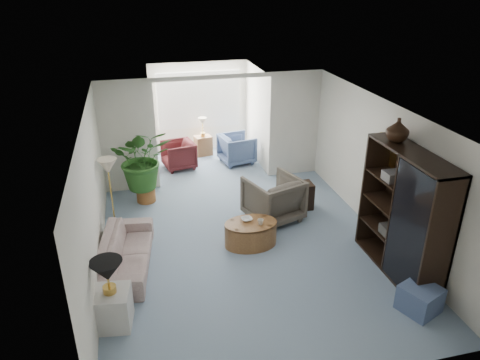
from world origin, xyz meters
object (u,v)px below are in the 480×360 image
object	(u,v)px
entertainment_cabinet	(404,214)
cabinet_urn	(398,130)
coffee_table	(251,234)
wingback_chair	(273,198)
framed_picture	(388,151)
sunroom_chair_maroon	(178,155)
floor_lamp	(108,166)
sunroom_chair_blue	(237,149)
table_lamp	(107,271)
sunroom_table	(203,145)
end_table	(112,308)
sofa	(126,252)
side_table_dark	(301,196)
ottoman	(420,299)
coffee_cup	(261,222)
plant_pot	(146,194)
coffee_bowl	(247,219)

from	to	relation	value
entertainment_cabinet	cabinet_urn	xyz separation A→B (m)	(0.00, 0.50, 1.22)
coffee_table	wingback_chair	world-z (taller)	wingback_chair
framed_picture	sunroom_chair_maroon	distance (m)	5.39
floor_lamp	sunroom_chair_blue	distance (m)	4.08
table_lamp	sunroom_table	bearing A→B (deg)	69.40
end_table	sunroom_chair_blue	distance (m)	6.17
sofa	cabinet_urn	xyz separation A→B (m)	(4.32, -0.62, 1.98)
side_table_dark	coffee_table	bearing A→B (deg)	-141.03
ottoman	sunroom_table	distance (m)	7.16
sunroom_chair_blue	sunroom_table	xyz separation A→B (m)	(-0.75, 0.75, -0.11)
sofa	coffee_cup	size ratio (longest dim) A/B	18.02
cabinet_urn	sunroom_chair_blue	size ratio (longest dim) A/B	0.45
ottoman	plant_pot	xyz separation A→B (m)	(-3.66, 4.46, -0.04)
sofa	ottoman	xyz separation A→B (m)	(4.11, -2.11, -0.08)
end_table	coffee_table	distance (m)	2.82
end_table	table_lamp	bearing A→B (deg)	0.00
coffee_table	coffee_bowl	size ratio (longest dim) A/B	4.85
coffee_cup	sunroom_chair_maroon	size ratio (longest dim) A/B	0.14
side_table_dark	cabinet_urn	bearing A→B (deg)	-68.04
table_lamp	coffee_bowl	distance (m)	2.87
floor_lamp	coffee_table	xyz separation A→B (m)	(2.39, -1.29, -1.02)
wingback_chair	side_table_dark	world-z (taller)	wingback_chair
floor_lamp	plant_pot	distance (m)	1.55
coffee_bowl	side_table_dark	xyz separation A→B (m)	(1.43, 1.01, -0.20)
entertainment_cabinet	side_table_dark	bearing A→B (deg)	107.69
wingback_chair	sunroom_table	xyz separation A→B (m)	(-0.76, 3.78, -0.19)
sunroom_chair_maroon	sunroom_table	size ratio (longest dim) A/B	1.45
coffee_bowl	sunroom_chair_blue	distance (m)	3.82
floor_lamp	sunroom_table	world-z (taller)	floor_lamp
table_lamp	sunroom_chair_blue	size ratio (longest dim) A/B	0.54
framed_picture	ottoman	distance (m)	2.55
end_table	entertainment_cabinet	distance (m)	4.59
table_lamp	plant_pot	distance (m)	3.83
plant_pot	sunroom_table	xyz separation A→B (m)	(1.65, 2.41, 0.10)
floor_lamp	coffee_cup	distance (m)	2.99
table_lamp	sunroom_table	size ratio (longest dim) A/B	0.84
coffee_bowl	entertainment_cabinet	world-z (taller)	entertainment_cabinet
sunroom_table	sunroom_chair_blue	bearing A→B (deg)	-45.00
framed_picture	table_lamp	bearing A→B (deg)	-165.25
coffee_table	wingback_chair	bearing A→B (deg)	50.27
table_lamp	floor_lamp	xyz separation A→B (m)	(-0.01, 2.81, 0.35)
end_table	entertainment_cabinet	bearing A→B (deg)	2.96
end_table	sunroom_table	distance (m)	6.53
side_table_dark	sunroom_chair_blue	world-z (taller)	sunroom_chair_blue
sofa	entertainment_cabinet	bearing A→B (deg)	-96.49
plant_pot	entertainment_cabinet	bearing A→B (deg)	-41.84
coffee_bowl	sunroom_chair_maroon	distance (m)	3.83
end_table	sunroom_chair_blue	world-z (taller)	sunroom_chair_blue
sofa	plant_pot	bearing A→B (deg)	-2.75
framed_picture	coffee_bowl	world-z (taller)	framed_picture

